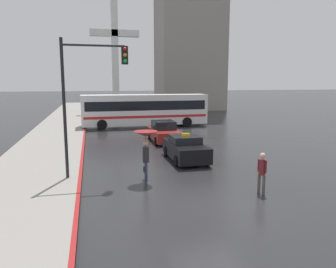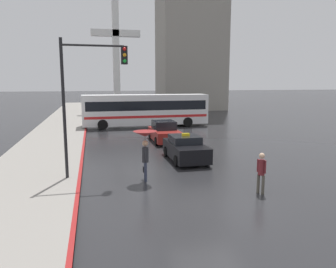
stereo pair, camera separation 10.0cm
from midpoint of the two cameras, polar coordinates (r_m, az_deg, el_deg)
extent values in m
plane|color=#262628|center=(12.41, 6.94, -12.07)|extent=(300.00, 300.00, 0.00)
cube|color=gray|center=(12.07, -26.75, -13.28)|extent=(4.72, 120.00, 0.14)
cube|color=maroon|center=(11.73, -15.59, -13.25)|extent=(0.16, 120.00, 0.14)
cube|color=black|center=(18.77, 3.23, -2.85)|extent=(1.80, 4.02, 0.83)
cube|color=black|center=(18.84, 3.08, -0.88)|extent=(1.58, 1.81, 0.41)
cylinder|color=black|center=(17.94, 6.97, -4.39)|extent=(0.20, 0.60, 0.60)
cylinder|color=black|center=(17.44, 1.66, -4.72)|extent=(0.20, 0.60, 0.60)
cylinder|color=black|center=(20.24, 4.56, -2.80)|extent=(0.20, 0.60, 0.60)
cylinder|color=black|center=(19.80, -0.17, -3.04)|extent=(0.20, 0.60, 0.60)
cube|color=yellow|center=(18.61, 3.26, -0.12)|extent=(0.44, 0.16, 0.16)
cube|color=maroon|center=(24.56, -0.51, -0.07)|extent=(1.80, 4.14, 0.77)
cube|color=black|center=(24.66, -0.62, 1.59)|extent=(1.58, 1.86, 0.61)
cylinder|color=black|center=(23.57, 2.20, -1.08)|extent=(0.20, 0.60, 0.60)
cylinder|color=black|center=(23.19, -1.88, -1.25)|extent=(0.20, 0.60, 0.60)
cylinder|color=black|center=(26.02, 0.72, -0.10)|extent=(0.20, 0.60, 0.60)
cylinder|color=black|center=(25.67, -2.99, -0.24)|extent=(0.20, 0.60, 0.60)
cube|color=silver|center=(32.77, -3.81, 4.30)|extent=(12.39, 2.75, 2.93)
cube|color=black|center=(32.74, -3.82, 5.08)|extent=(11.78, 2.75, 0.89)
cube|color=red|center=(32.83, -3.80, 3.24)|extent=(12.02, 2.76, 0.24)
cylinder|color=black|center=(31.22, -11.22, 1.60)|extent=(0.97, 0.30, 0.96)
cylinder|color=black|center=(33.60, -11.44, 2.12)|extent=(0.97, 0.30, 0.96)
cylinder|color=black|center=(32.71, 3.53, 2.10)|extent=(0.97, 0.30, 0.96)
cylinder|color=black|center=(34.99, 2.33, 2.57)|extent=(0.97, 0.30, 0.96)
cylinder|color=#2D3347|center=(14.87, -3.71, -6.65)|extent=(0.13, 0.13, 0.87)
cylinder|color=#2D3347|center=(15.08, -3.78, -6.42)|extent=(0.13, 0.13, 0.87)
cylinder|color=#28282D|center=(14.78, -3.78, -3.62)|extent=(0.32, 0.32, 0.69)
sphere|color=tan|center=(14.68, -3.80, -1.63)|extent=(0.25, 0.25, 0.25)
cylinder|color=#28282D|center=(14.59, -3.72, -3.58)|extent=(0.08, 0.08, 0.59)
cylinder|color=#28282D|center=(14.95, -3.84, -3.27)|extent=(0.08, 0.08, 0.59)
cone|color=maroon|center=(14.60, -3.82, 0.02)|extent=(1.07, 1.07, 0.24)
cylinder|color=black|center=(14.66, -3.80, -1.34)|extent=(0.02, 0.02, 0.70)
cube|color=#262628|center=(15.22, -4.02, -6.11)|extent=(0.11, 0.19, 0.28)
cylinder|color=#4C473D|center=(13.89, 15.64, -8.31)|extent=(0.16, 0.16, 0.78)
cylinder|color=#4C473D|center=(13.78, 16.42, -8.49)|extent=(0.16, 0.16, 0.78)
cylinder|color=maroon|center=(13.65, 16.16, -5.60)|extent=(0.35, 0.35, 0.62)
sphere|color=#DBAD89|center=(13.54, 16.25, -3.66)|extent=(0.23, 0.23, 0.23)
cylinder|color=maroon|center=(13.73, 15.57, -5.29)|extent=(0.09, 0.09, 0.53)
cylinder|color=maroon|center=(13.55, 16.78, -5.53)|extent=(0.09, 0.09, 0.53)
cylinder|color=black|center=(15.19, -17.47, 3.78)|extent=(0.14, 0.14, 6.34)
cylinder|color=black|center=(15.17, -12.74, 14.83)|extent=(2.70, 0.10, 0.10)
cube|color=black|center=(15.21, -7.44, 13.44)|extent=(0.28, 0.28, 0.80)
sphere|color=red|center=(15.08, -7.40, 14.47)|extent=(0.16, 0.16, 0.16)
sphere|color=orange|center=(15.05, -7.38, 13.49)|extent=(0.16, 0.16, 0.16)
sphere|color=green|center=(15.04, -7.36, 12.50)|extent=(0.16, 0.16, 0.16)
cube|color=white|center=(47.69, -8.94, 12.91)|extent=(0.90, 0.90, 15.42)
cube|color=white|center=(48.04, -9.05, 16.95)|extent=(6.78, 0.90, 0.90)
camera|label=1|loc=(0.05, -89.85, 0.02)|focal=35.00mm
camera|label=2|loc=(0.05, 90.15, -0.02)|focal=35.00mm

